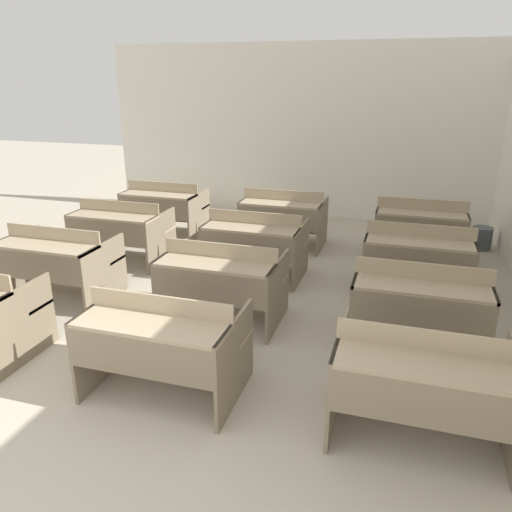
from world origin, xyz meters
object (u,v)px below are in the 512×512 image
Objects in this scene: bench_third_right at (418,257)px; bench_back_right at (420,226)px; bench_front_right at (422,380)px; bench_back_left at (164,206)px; bench_back_center at (283,216)px; bench_third_center at (255,242)px; wastepaper_bin at (481,238)px; bench_front_center at (163,341)px; bench_second_left at (57,260)px; bench_second_right at (419,303)px; bench_third_left at (121,229)px; bench_second_center at (221,279)px.

bench_third_right is 1.28m from bench_back_right.
bench_back_left is (-3.88, 3.84, 0.00)m from bench_front_right.
bench_back_left and bench_back_center have the same top height.
bench_back_center is 1.93m from bench_back_right.
bench_third_center is 3.51m from wastepaper_bin.
bench_front_center is at bearing -63.26° from bench_back_left.
bench_front_center and bench_third_right have the same top height.
bench_second_left is 4.07m from bench_third_right.
wastepaper_bin is (0.91, 3.26, -0.30)m from bench_second_right.
bench_front_right is 1.00× the size of bench_back_right.
wastepaper_bin is (4.75, 2.00, -0.30)m from bench_third_left.
wastepaper_bin is (2.82, 4.57, -0.30)m from bench_front_center.
bench_second_center is 2.30m from bench_third_left.
bench_front_right is 3.62× the size of wastepaper_bin.
bench_front_right is 1.00× the size of bench_second_center.
bench_third_right is 4.05m from bench_back_left.
bench_second_left is at bearing -179.53° from bench_second_center.
bench_third_left is (-3.84, 1.26, 0.00)m from bench_second_right.
bench_second_right is 1.00× the size of bench_back_left.
bench_second_right is (-0.01, 1.28, 0.00)m from bench_front_right.
bench_front_center and bench_third_center have the same top height.
bench_second_left reaches higher than wastepaper_bin.
bench_front_center is 5.38m from wastepaper_bin.
bench_third_right and bench_back_center have the same top height.
bench_second_center is 1.00× the size of bench_back_center.
bench_second_right is 1.00× the size of bench_back_right.
bench_third_center is at bearing 91.53° from bench_second_center.
bench_back_left reaches higher than wastepaper_bin.
bench_front_center is 1.00× the size of bench_front_right.
bench_second_right is 1.00× the size of bench_third_left.
bench_second_center is 2.55m from bench_back_center.
bench_second_right is (1.91, 1.31, 0.00)m from bench_front_center.
bench_second_center is 1.25m from bench_third_center.
bench_back_right is at bearing 63.50° from bench_front_center.
bench_back_center is at bearing 33.73° from bench_third_left.
bench_back_left is 1.00× the size of bench_back_right.
bench_third_right is at bearing 90.74° from bench_second_right.
wastepaper_bin is at bearing 58.27° from bench_front_center.
bench_second_right is 4.63m from bench_back_left.
bench_front_center is 3.21m from bench_third_left.
bench_back_right is at bearing 0.27° from bench_back_center.
bench_front_right and bench_second_left have the same top height.
bench_back_left is (-3.84, 1.28, 0.00)m from bench_third_right.
bench_front_center is 1.93m from bench_front_right.
bench_second_left is 1.00× the size of bench_third_center.
wastepaper_bin is at bearing 49.07° from bench_second_center.
bench_third_right is (1.90, 1.28, 0.00)m from bench_second_center.
bench_third_left is (-1.93, 2.57, 0.00)m from bench_front_center.
bench_second_center and bench_third_left have the same top height.
bench_third_center is 2.36m from bench_back_right.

